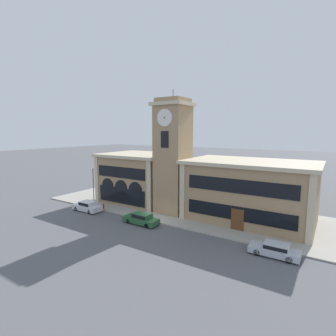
# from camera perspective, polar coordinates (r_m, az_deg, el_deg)

# --- Properties ---
(ground_plane) EXTENTS (300.00, 300.00, 0.00)m
(ground_plane) POSITION_cam_1_polar(r_m,az_deg,el_deg) (34.55, -3.40, -11.70)
(ground_plane) COLOR #56565B
(sidewalk_kerb) EXTENTS (43.91, 14.22, 0.15)m
(sidewalk_kerb) POSITION_cam_1_polar(r_m,az_deg,el_deg) (40.19, 2.65, -8.73)
(sidewalk_kerb) COLOR #A39E93
(sidewalk_kerb) RESTS_ON ground_plane
(clock_tower) EXTENTS (4.83, 4.83, 17.31)m
(clock_tower) POSITION_cam_1_polar(r_m,az_deg,el_deg) (36.85, 1.07, 2.50)
(clock_tower) COLOR #9E7F5B
(clock_tower) RESTS_ON ground_plane
(town_hall_left_wing) EXTENTS (12.02, 9.99, 8.00)m
(town_hall_left_wing) POSITION_cam_1_polar(r_m,az_deg,el_deg) (44.07, -6.11, -2.00)
(town_hall_left_wing) COLOR #9E7F5B
(town_hall_left_wing) RESTS_ON ground_plane
(town_hall_right_wing) EXTENTS (16.29, 9.99, 7.89)m
(town_hall_right_wing) POSITION_cam_1_polar(r_m,az_deg,el_deg) (35.81, 17.32, -4.73)
(town_hall_right_wing) COLOR #9E7F5B
(town_hall_right_wing) RESTS_ON ground_plane
(parked_car_near) EXTENTS (4.58, 1.85, 1.48)m
(parked_car_near) POSITION_cam_1_polar(r_m,az_deg,el_deg) (40.55, -17.15, -7.92)
(parked_car_near) COLOR silver
(parked_car_near) RESTS_ON ground_plane
(parked_car_mid) EXTENTS (4.75, 1.71, 1.42)m
(parked_car_mid) POSITION_cam_1_polar(r_m,az_deg,el_deg) (33.77, -5.82, -10.88)
(parked_car_mid) COLOR #285633
(parked_car_mid) RESTS_ON ground_plane
(parked_car_far) EXTENTS (4.53, 1.77, 1.27)m
(parked_car_far) POSITION_cam_1_polar(r_m,az_deg,el_deg) (27.54, 22.26, -16.08)
(parked_car_far) COLOR #B2B7C1
(parked_car_far) RESTS_ON ground_plane
(street_lamp) EXTENTS (0.36, 0.36, 6.03)m
(street_lamp) POSITION_cam_1_polar(r_m,az_deg,el_deg) (41.40, -15.96, -2.83)
(street_lamp) COLOR #4C4C51
(street_lamp) RESTS_ON sidewalk_kerb
(fire_hydrant) EXTENTS (0.22, 0.22, 0.87)m
(fire_hydrant) POSITION_cam_1_polar(r_m,az_deg,el_deg) (40.76, -13.86, -8.00)
(fire_hydrant) COLOR red
(fire_hydrant) RESTS_ON sidewalk_kerb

